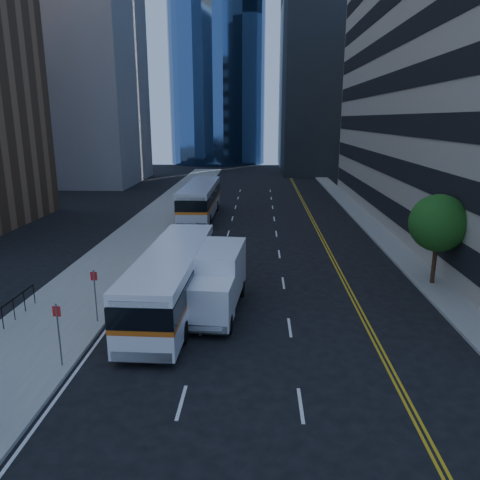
{
  "coord_description": "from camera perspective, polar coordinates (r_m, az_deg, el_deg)",
  "views": [
    {
      "loc": [
        -0.95,
        -17.75,
        9.24
      ],
      "look_at": [
        -1.98,
        7.06,
        2.8
      ],
      "focal_mm": 35.0,
      "sensor_mm": 36.0,
      "label": 1
    }
  ],
  "objects": [
    {
      "name": "ground",
      "position": [
        20.03,
        4.96,
        -12.98
      ],
      "size": [
        160.0,
        160.0,
        0.0
      ],
      "primitive_type": "plane",
      "color": "black",
      "rests_on": "ground"
    },
    {
      "name": "sidewalk_west",
      "position": [
        44.75,
        -10.0,
        2.5
      ],
      "size": [
        5.0,
        90.0,
        0.15
      ],
      "primitive_type": "cube",
      "color": "gray",
      "rests_on": "ground"
    },
    {
      "name": "sidewalk_east",
      "position": [
        44.84,
        15.16,
        2.24
      ],
      "size": [
        2.0,
        90.0,
        0.15
      ],
      "primitive_type": "cube",
      "color": "gray",
      "rests_on": "ground"
    },
    {
      "name": "midrise_west",
      "position": [
        75.26,
        -19.95,
        20.03
      ],
      "size": [
        18.0,
        18.0,
        35.0
      ],
      "primitive_type": "cube",
      "color": "gray",
      "rests_on": "ground"
    },
    {
      "name": "street_tree",
      "position": [
        28.17,
        23.03,
        1.91
      ],
      "size": [
        3.2,
        3.2,
        5.1
      ],
      "color": "#332114",
      "rests_on": "sidewalk_east"
    },
    {
      "name": "bus_front",
      "position": [
        23.28,
        -8.23,
        -4.61
      ],
      "size": [
        2.87,
        11.87,
        3.04
      ],
      "rotation": [
        0.0,
        0.0,
        -0.03
      ],
      "color": "white",
      "rests_on": "ground"
    },
    {
      "name": "bus_rear",
      "position": [
        45.16,
        -4.86,
        4.96
      ],
      "size": [
        2.8,
        12.52,
        3.23
      ],
      "rotation": [
        0.0,
        0.0,
        -0.0
      ],
      "color": "silver",
      "rests_on": "ground"
    },
    {
      "name": "box_truck",
      "position": [
        22.97,
        -2.86,
        -4.9
      ],
      "size": [
        2.7,
        6.49,
        3.03
      ],
      "rotation": [
        0.0,
        0.0,
        -0.09
      ],
      "color": "white",
      "rests_on": "ground"
    }
  ]
}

